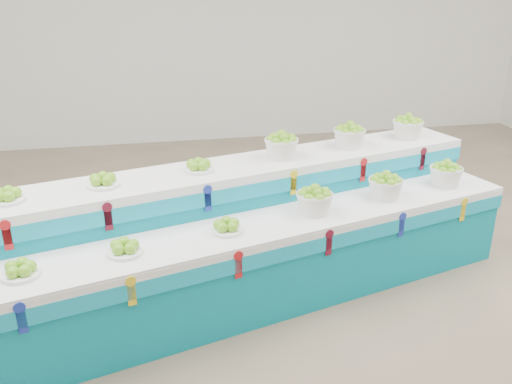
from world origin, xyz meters
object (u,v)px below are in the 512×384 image
display_stand (256,233)px  basket_upper_right (408,127)px  plate_upper_mid (103,180)px  basket_lower_left (314,200)px

display_stand → basket_upper_right: (1.63, 0.72, 0.62)m
basket_upper_right → display_stand: bearing=-156.2°
plate_upper_mid → basket_upper_right: basket_upper_right is taller
basket_lower_left → basket_upper_right: bearing=36.5°
display_stand → basket_lower_left: 0.56m
display_stand → plate_upper_mid: size_ratio=18.02×
basket_upper_right → basket_lower_left: bearing=-143.5°
display_stand → plate_upper_mid: bearing=166.4°
display_stand → plate_upper_mid: (-1.16, -0.03, 0.56)m
display_stand → basket_lower_left: size_ratio=15.29×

